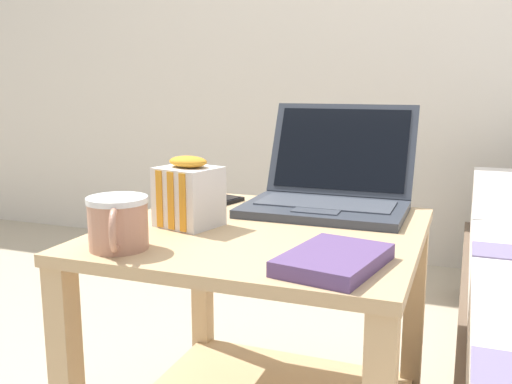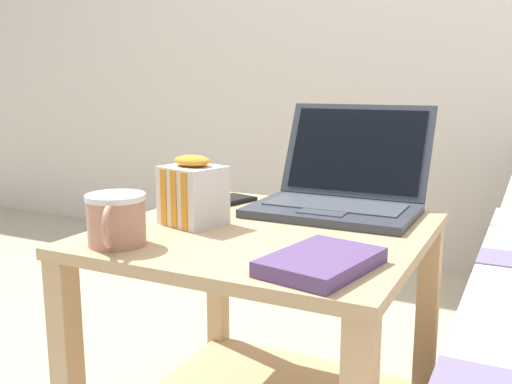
{
  "view_description": "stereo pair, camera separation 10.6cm",
  "coord_description": "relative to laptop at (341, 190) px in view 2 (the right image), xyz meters",
  "views": [
    {
      "loc": [
        0.37,
        -1.02,
        0.82
      ],
      "look_at": [
        0.0,
        -0.04,
        0.62
      ],
      "focal_mm": 40.0,
      "sensor_mm": 36.0,
      "label": 1
    },
    {
      "loc": [
        0.46,
        -0.97,
        0.82
      ],
      "look_at": [
        0.0,
        -0.04,
        0.62
      ],
      "focal_mm": 40.0,
      "sensor_mm": 36.0,
      "label": 2
    }
  ],
  "objects": [
    {
      "name": "snack_bag",
      "position": [
        -0.22,
        -0.25,
        0.02
      ],
      "size": [
        0.13,
        0.12,
        0.14
      ],
      "color": "silver",
      "rests_on": "bedside_table"
    },
    {
      "name": "laptop",
      "position": [
        0.0,
        0.0,
        0.0
      ],
      "size": [
        0.35,
        0.33,
        0.23
      ],
      "color": "#333842",
      "rests_on": "bedside_table"
    },
    {
      "name": "bedside_table",
      "position": [
        -0.08,
        -0.22,
        -0.24
      ],
      "size": [
        0.6,
        0.6,
        0.54
      ],
      "color": "tan",
      "rests_on": "ground_plane"
    },
    {
      "name": "closed_book",
      "position": [
        0.1,
        -0.41,
        -0.03
      ],
      "size": [
        0.16,
        0.21,
        0.02
      ],
      "color": "#593F72",
      "rests_on": "bedside_table"
    },
    {
      "name": "cell_phone",
      "position": [
        -0.27,
        -0.05,
        -0.04
      ],
      "size": [
        0.12,
        0.17,
        0.01
      ],
      "color": "black",
      "rests_on": "bedside_table"
    },
    {
      "name": "mug_front_left",
      "position": [
        -0.26,
        -0.44,
        0.0
      ],
      "size": [
        0.1,
        0.13,
        0.09
      ],
      "color": "tan",
      "rests_on": "bedside_table"
    }
  ]
}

